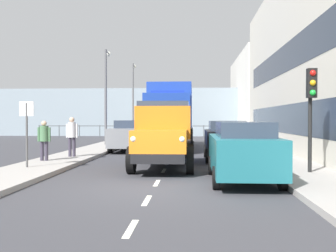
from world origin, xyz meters
name	(u,v)px	position (x,y,z in m)	size (l,w,h in m)	color
ground_plane	(173,154)	(0.00, -9.84, 0.00)	(80.00, 80.00, 0.00)	#38383D
sidewalk_left	(262,153)	(-4.47, -9.84, 0.07)	(2.16, 36.15, 0.15)	#9E9993
sidewalk_right	(87,152)	(4.47, -9.84, 0.07)	(2.16, 36.15, 0.15)	#9E9993
road_centreline_markings	(172,157)	(0.00, -8.32, 0.00)	(0.12, 30.89, 0.01)	silver
building_far_block	(274,97)	(-9.22, -30.79, 4.08)	(7.33, 15.61, 8.16)	silver
sea_horizon	(184,112)	(0.00, -30.92, 2.50)	(80.00, 0.80, 5.00)	#84939E
seawall_railing	(183,128)	(0.00, -27.32, 0.92)	(28.08, 0.08, 1.20)	#4C5156
truck_vintage_orange	(164,136)	(0.05, -3.89, 1.18)	(2.17, 5.64, 2.43)	black
lorry_cargo_blue	(171,114)	(0.34, -13.47, 2.08)	(2.58, 8.20, 3.87)	#193899
car_teal_kerbside_near	(243,151)	(-2.44, -1.18, 0.90)	(1.85, 4.37, 1.72)	#1E6670
car_black_kerbside_1	(226,140)	(-2.44, -7.09, 0.89)	(1.84, 4.00, 1.72)	black
car_grey_oppositeside_0	(131,135)	(2.44, -11.56, 0.90)	(1.96, 4.49, 1.72)	slate
car_white_oppositeside_1	(144,132)	(2.44, -17.19, 0.90)	(1.87, 4.23, 1.72)	white
car_silver_oppositeside_2	(153,129)	(2.44, -23.22, 0.90)	(1.86, 4.24, 1.72)	#B7BABF
pedestrian_in_dark_coat	(44,137)	(4.88, -5.03, 1.07)	(0.53, 0.34, 1.58)	#383342
pedestrian_near_railing	(72,133)	(4.29, -6.74, 1.17)	(0.53, 0.34, 1.73)	#383342
traffic_light_near	(311,97)	(-4.64, -2.17, 2.47)	(0.28, 0.41, 3.20)	black
lamp_post_promenade	(106,88)	(4.60, -14.95, 3.81)	(0.32, 1.14, 6.11)	#59595B
lamp_post_far	(133,93)	(4.62, -26.59, 4.19)	(0.32, 1.14, 6.83)	#59595B
street_sign	(27,122)	(4.67, -2.92, 1.68)	(0.50, 0.07, 2.25)	#4C4C4C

